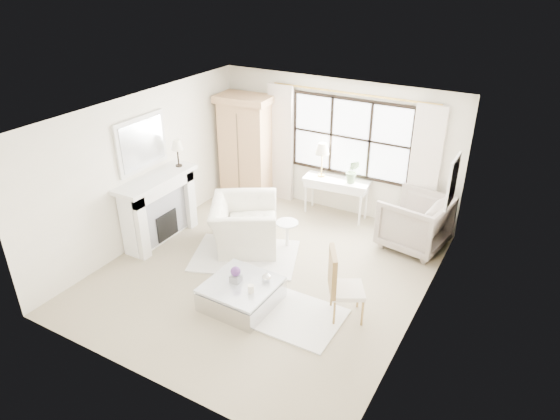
% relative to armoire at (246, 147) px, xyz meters
% --- Properties ---
extents(floor, '(5.50, 5.50, 0.00)m').
position_rel_armoire_xyz_m(floor, '(1.86, -2.33, -1.14)').
color(floor, tan).
rests_on(floor, ground).
extents(ceiling, '(5.50, 5.50, 0.00)m').
position_rel_armoire_xyz_m(ceiling, '(1.86, -2.33, 1.56)').
color(ceiling, silver).
rests_on(ceiling, ground).
extents(wall_back, '(5.00, 0.00, 5.00)m').
position_rel_armoire_xyz_m(wall_back, '(1.86, 0.42, 0.21)').
color(wall_back, silver).
rests_on(wall_back, ground).
extents(wall_front, '(5.00, 0.00, 5.00)m').
position_rel_armoire_xyz_m(wall_front, '(1.86, -5.08, 0.21)').
color(wall_front, white).
rests_on(wall_front, ground).
extents(wall_left, '(0.00, 5.50, 5.50)m').
position_rel_armoire_xyz_m(wall_left, '(-0.64, -2.33, 0.21)').
color(wall_left, white).
rests_on(wall_left, ground).
extents(wall_right, '(0.00, 5.50, 5.50)m').
position_rel_armoire_xyz_m(wall_right, '(4.36, -2.33, 0.21)').
color(wall_right, silver).
rests_on(wall_right, ground).
extents(window_pane, '(2.40, 0.02, 1.50)m').
position_rel_armoire_xyz_m(window_pane, '(2.16, 0.40, 0.46)').
color(window_pane, white).
rests_on(window_pane, wall_back).
extents(window_frame, '(2.50, 0.04, 1.50)m').
position_rel_armoire_xyz_m(window_frame, '(2.16, 0.39, 0.46)').
color(window_frame, black).
rests_on(window_frame, wall_back).
extents(curtain_rod, '(3.30, 0.04, 0.04)m').
position_rel_armoire_xyz_m(curtain_rod, '(2.16, 0.34, 1.33)').
color(curtain_rod, '#AB863B').
rests_on(curtain_rod, wall_back).
extents(curtain_left, '(0.55, 0.10, 2.47)m').
position_rel_armoire_xyz_m(curtain_left, '(0.66, 0.32, 0.10)').
color(curtain_left, beige).
rests_on(curtain_left, ground).
extents(curtain_right, '(0.55, 0.10, 2.47)m').
position_rel_armoire_xyz_m(curtain_right, '(3.66, 0.32, 0.10)').
color(curtain_right, beige).
rests_on(curtain_right, ground).
extents(fireplace, '(0.58, 1.66, 1.26)m').
position_rel_armoire_xyz_m(fireplace, '(-0.42, -2.33, -0.49)').
color(fireplace, white).
rests_on(fireplace, ground).
extents(mirror_frame, '(0.05, 1.15, 0.95)m').
position_rel_armoire_xyz_m(mirror_frame, '(-0.61, -2.33, 0.70)').
color(mirror_frame, silver).
rests_on(mirror_frame, wall_left).
extents(mirror_glass, '(0.02, 1.00, 0.80)m').
position_rel_armoire_xyz_m(mirror_glass, '(-0.58, -2.33, 0.70)').
color(mirror_glass, silver).
rests_on(mirror_glass, wall_left).
extents(art_frame, '(0.04, 0.62, 0.82)m').
position_rel_armoire_xyz_m(art_frame, '(4.33, -0.63, 0.41)').
color(art_frame, silver).
rests_on(art_frame, wall_right).
extents(art_canvas, '(0.01, 0.52, 0.72)m').
position_rel_armoire_xyz_m(art_canvas, '(4.31, -0.63, 0.41)').
color(art_canvas, beige).
rests_on(art_canvas, wall_right).
extents(mantel_lamp, '(0.22, 0.22, 0.51)m').
position_rel_armoire_xyz_m(mantel_lamp, '(-0.34, -1.74, 0.51)').
color(mantel_lamp, black).
rests_on(mantel_lamp, fireplace).
extents(armoire, '(1.17, 0.78, 2.24)m').
position_rel_armoire_xyz_m(armoire, '(0.00, 0.00, 0.00)').
color(armoire, tan).
rests_on(armoire, floor).
extents(console_table, '(1.34, 0.58, 0.80)m').
position_rel_armoire_xyz_m(console_table, '(2.04, 0.13, -0.74)').
color(console_table, white).
rests_on(console_table, floor).
extents(console_lamp, '(0.28, 0.28, 0.69)m').
position_rel_armoire_xyz_m(console_lamp, '(1.70, 0.13, 0.22)').
color(console_lamp, '#AA873B').
rests_on(console_lamp, console_table).
extents(orchid_plant, '(0.30, 0.26, 0.48)m').
position_rel_armoire_xyz_m(orchid_plant, '(2.36, 0.12, -0.10)').
color(orchid_plant, '#5F7D53').
rests_on(orchid_plant, console_table).
extents(side_table, '(0.40, 0.40, 0.51)m').
position_rel_armoire_xyz_m(side_table, '(1.78, -1.43, -0.81)').
color(side_table, white).
rests_on(side_table, floor).
extents(rug_left, '(2.13, 1.83, 0.03)m').
position_rel_armoire_xyz_m(rug_left, '(1.30, -2.09, -1.12)').
color(rug_left, silver).
rests_on(rug_left, floor).
extents(rug_right, '(1.44, 1.08, 0.03)m').
position_rel_armoire_xyz_m(rug_right, '(2.80, -3.12, -1.13)').
color(rug_right, white).
rests_on(rug_right, floor).
extents(club_armchair, '(1.65, 1.71, 0.85)m').
position_rel_armoire_xyz_m(club_armchair, '(1.08, -1.75, -0.71)').
color(club_armchair, silver).
rests_on(club_armchair, floor).
extents(wingback_chair, '(1.24, 1.21, 0.98)m').
position_rel_armoire_xyz_m(wingback_chair, '(3.74, -0.28, -0.65)').
color(wingback_chair, gray).
rests_on(wingback_chair, floor).
extents(french_chair, '(0.66, 0.66, 1.08)m').
position_rel_armoire_xyz_m(french_chair, '(3.46, -2.73, -0.83)').
color(french_chair, '#9F7C43').
rests_on(french_chair, floor).
extents(coffee_table, '(1.03, 1.03, 0.38)m').
position_rel_armoire_xyz_m(coffee_table, '(2.00, -3.24, -0.96)').
color(coffee_table, silver).
rests_on(coffee_table, floor).
extents(planter_box, '(0.15, 0.15, 0.11)m').
position_rel_armoire_xyz_m(planter_box, '(1.90, -3.24, -0.71)').
color(planter_box, gray).
rests_on(planter_box, coffee_table).
extents(planter_flowers, '(0.15, 0.15, 0.15)m').
position_rel_armoire_xyz_m(planter_flowers, '(1.90, -3.24, -0.58)').
color(planter_flowers, '#582E75').
rests_on(planter_flowers, planter_box).
extents(pillar_candle, '(0.09, 0.09, 0.12)m').
position_rel_armoire_xyz_m(pillar_candle, '(2.24, -3.35, -0.70)').
color(pillar_candle, white).
rests_on(pillar_candle, coffee_table).
extents(coffee_vase, '(0.17, 0.17, 0.15)m').
position_rel_armoire_xyz_m(coffee_vase, '(2.29, -2.99, -0.68)').
color(coffee_vase, white).
rests_on(coffee_vase, coffee_table).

